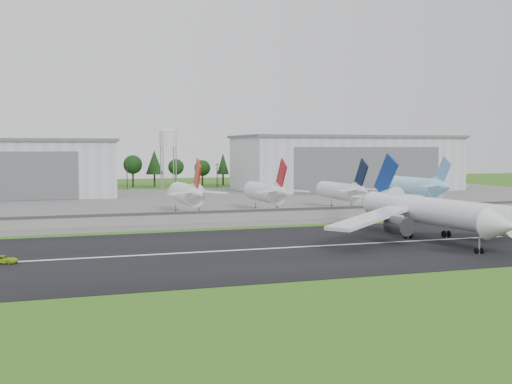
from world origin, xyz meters
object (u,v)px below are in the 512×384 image
object	(u,v)px
parked_jet_red_a	(188,194)
parked_jet_skyblue	(417,186)
ground_vehicle	(4,259)
parked_jet_red_b	(268,192)
parked_jet_navy	(344,191)
main_airliner	(435,218)

from	to	relation	value
parked_jet_red_a	parked_jet_skyblue	bearing A→B (deg)	3.61
ground_vehicle	parked_jet_skyblue	world-z (taller)	parked_jet_skyblue
parked_jet_red_b	parked_jet_navy	xyz separation A→B (m)	(25.42, -0.03, -0.17)
ground_vehicle	parked_jet_skyblue	size ratio (longest dim) A/B	0.13
ground_vehicle	parked_jet_red_b	size ratio (longest dim) A/B	0.15
parked_jet_red_b	parked_jet_skyblue	bearing A→B (deg)	5.22
ground_vehicle	parked_jet_red_b	xyz separation A→B (m)	(71.17, 67.45, 5.45)
parked_jet_red_a	ground_vehicle	bearing A→B (deg)	-124.62
main_airliner	parked_jet_skyblue	xyz separation A→B (m)	(41.17, 72.05, 1.68)
parked_jet_navy	parked_jet_skyblue	size ratio (longest dim) A/B	0.84
parked_jet_red_a	parked_jet_skyblue	world-z (taller)	parked_jet_skyblue
parked_jet_red_a	parked_jet_navy	distance (m)	50.01
parked_jet_skyblue	parked_jet_red_a	bearing A→B (deg)	-176.39
parked_jet_red_b	main_airliner	bearing A→B (deg)	-78.14
parked_jet_navy	parked_jet_skyblue	world-z (taller)	parked_jet_skyblue
main_airliner	parked_jet_red_a	distance (m)	77.38
parked_jet_red_a	parked_jet_red_b	xyz separation A→B (m)	(24.60, -0.01, -0.07)
parked_jet_red_a	parked_jet_skyblue	distance (m)	79.99
ground_vehicle	parked_jet_skyblue	distance (m)	145.84
parked_jet_red_b	parked_jet_navy	bearing A→B (deg)	-0.06
main_airliner	parked_jet_skyblue	world-z (taller)	main_airliner
main_airliner	parked_jet_navy	world-z (taller)	main_airliner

